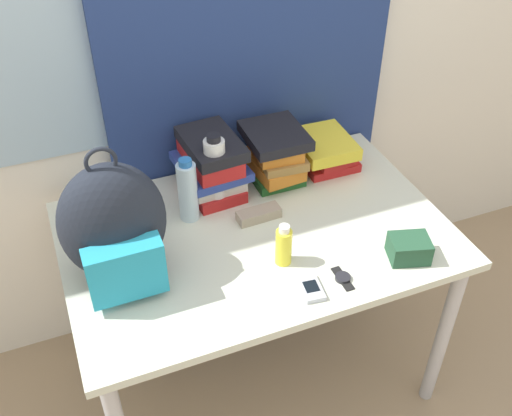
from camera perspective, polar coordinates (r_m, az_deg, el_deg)
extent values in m
cube|color=silver|center=(2.14, -5.22, 16.33)|extent=(6.00, 0.05, 2.50)
cube|color=#9EBCD1|center=(2.02, -19.30, 14.50)|extent=(1.10, 0.01, 0.80)
cube|color=navy|center=(2.14, -0.54, 16.48)|extent=(1.08, 0.04, 2.50)
cube|color=beige|center=(2.01, 0.00, -2.56)|extent=(1.27, 0.83, 0.03)
cylinder|color=#B2B2B7|center=(2.29, 17.38, -11.52)|extent=(0.05, 0.05, 0.72)
cylinder|color=#B2B2B7|center=(2.45, -16.06, -7.22)|extent=(0.05, 0.05, 0.72)
cylinder|color=#B2B2B7|center=(2.70, 8.57, -0.80)|extent=(0.05, 0.05, 0.72)
ellipsoid|color=#1E232D|center=(1.78, -13.48, -1.33)|extent=(0.31, 0.21, 0.39)
cube|color=teal|center=(1.73, -12.28, -5.86)|extent=(0.22, 0.07, 0.18)
torus|color=#1E232D|center=(1.65, -14.56, 4.31)|extent=(0.09, 0.01, 0.09)
cube|color=red|center=(2.16, -4.12, 2.08)|extent=(0.19, 0.25, 0.04)
cube|color=silver|center=(2.14, -4.23, 3.13)|extent=(0.19, 0.24, 0.04)
cube|color=navy|center=(2.12, -4.32, 4.00)|extent=(0.24, 0.29, 0.03)
cube|color=red|center=(2.09, -4.40, 4.96)|extent=(0.17, 0.27, 0.06)
cube|color=black|center=(2.07, -4.29, 6.12)|extent=(0.19, 0.28, 0.04)
cube|color=#1E5623|center=(2.23, 1.64, 3.44)|extent=(0.18, 0.21, 0.04)
cube|color=orange|center=(2.20, 1.63, 4.21)|extent=(0.17, 0.25, 0.05)
cube|color=olive|center=(2.19, 1.98, 5.31)|extent=(0.17, 0.27, 0.03)
cube|color=orange|center=(2.16, 1.79, 5.97)|extent=(0.17, 0.22, 0.04)
cube|color=black|center=(2.14, 1.82, 6.93)|extent=(0.21, 0.24, 0.04)
cube|color=red|center=(2.32, 6.68, 4.61)|extent=(0.20, 0.21, 0.03)
cube|color=red|center=(2.30, 6.80, 5.33)|extent=(0.17, 0.22, 0.04)
cube|color=yellow|center=(2.27, 6.49, 6.09)|extent=(0.21, 0.24, 0.05)
cylinder|color=silver|center=(2.00, -6.51, 1.51)|extent=(0.07, 0.07, 0.22)
cylinder|color=#286BB7|center=(1.93, -6.76, 4.33)|extent=(0.04, 0.04, 0.02)
cylinder|color=white|center=(2.04, -3.88, 3.28)|extent=(0.07, 0.07, 0.26)
cylinder|color=black|center=(1.96, -4.06, 6.67)|extent=(0.05, 0.05, 0.02)
cylinder|color=yellow|center=(1.85, 2.65, -3.72)|extent=(0.05, 0.05, 0.12)
cylinder|color=white|center=(1.80, 2.71, -2.01)|extent=(0.03, 0.03, 0.02)
cube|color=#B7BCC6|center=(1.80, 5.26, -7.62)|extent=(0.07, 0.11, 0.02)
cube|color=black|center=(1.80, 5.28, -7.43)|extent=(0.05, 0.05, 0.00)
cube|color=gray|center=(2.04, 0.26, -0.60)|extent=(0.15, 0.06, 0.04)
cube|color=#234C33|center=(1.94, 14.37, -3.75)|extent=(0.15, 0.13, 0.07)
cube|color=black|center=(1.85, 8.25, -6.67)|extent=(0.03, 0.10, 0.00)
cylinder|color=#232328|center=(1.85, 8.27, -6.58)|extent=(0.05, 0.05, 0.01)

